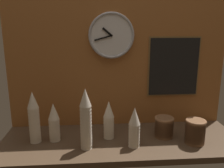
{
  "coord_description": "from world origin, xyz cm",
  "views": [
    {
      "loc": [
        -17.72,
        -145.92,
        74.15
      ],
      "look_at": [
        -6.12,
        4.0,
        37.1
      ],
      "focal_mm": 38.0,
      "sensor_mm": 36.0,
      "label": 1
    }
  ],
  "objects_px": {
    "bowl_stack_right": "(164,127)",
    "wall_clock": "(111,36)",
    "cup_stack_center": "(109,120)",
    "cup_stack_far_left": "(34,117)",
    "cup_stack_center_right": "(134,127)",
    "cup_stack_left": "(54,122)",
    "cup_stack_center_left": "(86,119)",
    "bowl_stack_far_right": "(195,131)",
    "menu_board": "(174,67)"
  },
  "relations": [
    {
      "from": "cup_stack_far_left",
      "to": "wall_clock",
      "type": "relative_size",
      "value": 1.05
    },
    {
      "from": "cup_stack_center",
      "to": "cup_stack_far_left",
      "type": "relative_size",
      "value": 0.75
    },
    {
      "from": "cup_stack_left",
      "to": "cup_stack_far_left",
      "type": "bearing_deg",
      "value": -177.36
    },
    {
      "from": "cup_stack_center_left",
      "to": "menu_board",
      "type": "bearing_deg",
      "value": 28.49
    },
    {
      "from": "cup_stack_center",
      "to": "bowl_stack_right",
      "type": "distance_m",
      "value": 0.38
    },
    {
      "from": "bowl_stack_far_right",
      "to": "menu_board",
      "type": "bearing_deg",
      "value": 98.07
    },
    {
      "from": "cup_stack_center_left",
      "to": "bowl_stack_far_right",
      "type": "bearing_deg",
      "value": 0.75
    },
    {
      "from": "cup_stack_left",
      "to": "cup_stack_center",
      "type": "xyz_separation_m",
      "value": [
        0.36,
        0.01,
        0.0
      ]
    },
    {
      "from": "cup_stack_center_left",
      "to": "wall_clock",
      "type": "bearing_deg",
      "value": 62.08
    },
    {
      "from": "bowl_stack_far_right",
      "to": "wall_clock",
      "type": "xyz_separation_m",
      "value": [
        -0.52,
        0.33,
        0.59
      ]
    },
    {
      "from": "cup_stack_left",
      "to": "cup_stack_center",
      "type": "relative_size",
      "value": 1.0
    },
    {
      "from": "bowl_stack_far_right",
      "to": "cup_stack_center_right",
      "type": "bearing_deg",
      "value": -178.44
    },
    {
      "from": "cup_stack_left",
      "to": "wall_clock",
      "type": "relative_size",
      "value": 0.79
    },
    {
      "from": "cup_stack_center",
      "to": "wall_clock",
      "type": "distance_m",
      "value": 0.59
    },
    {
      "from": "bowl_stack_right",
      "to": "menu_board",
      "type": "distance_m",
      "value": 0.46
    },
    {
      "from": "cup_stack_left",
      "to": "wall_clock",
      "type": "distance_m",
      "value": 0.71
    },
    {
      "from": "bowl_stack_right",
      "to": "menu_board",
      "type": "xyz_separation_m",
      "value": [
        0.12,
        0.24,
        0.37
      ]
    },
    {
      "from": "cup_stack_center_right",
      "to": "bowl_stack_far_right",
      "type": "relative_size",
      "value": 1.62
    },
    {
      "from": "cup_stack_center",
      "to": "cup_stack_far_left",
      "type": "height_order",
      "value": "cup_stack_far_left"
    },
    {
      "from": "cup_stack_left",
      "to": "cup_stack_center",
      "type": "bearing_deg",
      "value": 1.83
    },
    {
      "from": "bowl_stack_far_right",
      "to": "menu_board",
      "type": "height_order",
      "value": "menu_board"
    },
    {
      "from": "bowl_stack_far_right",
      "to": "wall_clock",
      "type": "height_order",
      "value": "wall_clock"
    },
    {
      "from": "cup_stack_left",
      "to": "cup_stack_far_left",
      "type": "distance_m",
      "value": 0.13
    },
    {
      "from": "cup_stack_left",
      "to": "cup_stack_far_left",
      "type": "height_order",
      "value": "cup_stack_far_left"
    },
    {
      "from": "cup_stack_center",
      "to": "menu_board",
      "type": "relative_size",
      "value": 0.58
    },
    {
      "from": "cup_stack_center",
      "to": "bowl_stack_far_right",
      "type": "distance_m",
      "value": 0.56
    },
    {
      "from": "bowl_stack_far_right",
      "to": "cup_stack_center",
      "type": "bearing_deg",
      "value": 167.59
    },
    {
      "from": "cup_stack_left",
      "to": "bowl_stack_right",
      "type": "distance_m",
      "value": 0.74
    },
    {
      "from": "cup_stack_center_left",
      "to": "menu_board",
      "type": "distance_m",
      "value": 0.78
    },
    {
      "from": "cup_stack_left",
      "to": "cup_stack_center",
      "type": "height_order",
      "value": "same"
    },
    {
      "from": "cup_stack_far_left",
      "to": "wall_clock",
      "type": "bearing_deg",
      "value": 24.0
    },
    {
      "from": "cup_stack_center_left",
      "to": "cup_stack_center",
      "type": "distance_m",
      "value": 0.21
    },
    {
      "from": "menu_board",
      "to": "cup_stack_center_left",
      "type": "bearing_deg",
      "value": -151.51
    },
    {
      "from": "cup_stack_center_left",
      "to": "bowl_stack_right",
      "type": "bearing_deg",
      "value": 12.5
    },
    {
      "from": "cup_stack_center",
      "to": "menu_board",
      "type": "xyz_separation_m",
      "value": [
        0.5,
        0.22,
        0.31
      ]
    },
    {
      "from": "cup_stack_center_right",
      "to": "menu_board",
      "type": "bearing_deg",
      "value": 45.29
    },
    {
      "from": "bowl_stack_far_right",
      "to": "wall_clock",
      "type": "distance_m",
      "value": 0.85
    },
    {
      "from": "bowl_stack_right",
      "to": "wall_clock",
      "type": "height_order",
      "value": "wall_clock"
    },
    {
      "from": "bowl_stack_right",
      "to": "menu_board",
      "type": "relative_size",
      "value": 0.31
    },
    {
      "from": "cup_stack_center",
      "to": "wall_clock",
      "type": "xyz_separation_m",
      "value": [
        0.03,
        0.21,
        0.55
      ]
    },
    {
      "from": "cup_stack_center_right",
      "to": "cup_stack_center",
      "type": "bearing_deg",
      "value": 138.83
    },
    {
      "from": "cup_stack_center",
      "to": "wall_clock",
      "type": "height_order",
      "value": "wall_clock"
    },
    {
      "from": "cup_stack_far_left",
      "to": "bowl_stack_far_right",
      "type": "relative_size",
      "value": 2.15
    },
    {
      "from": "cup_stack_center_left",
      "to": "cup_stack_far_left",
      "type": "relative_size",
      "value": 1.12
    },
    {
      "from": "cup_stack_center_right",
      "to": "bowl_stack_right",
      "type": "bearing_deg",
      "value": 27.56
    },
    {
      "from": "cup_stack_left",
      "to": "bowl_stack_far_right",
      "type": "height_order",
      "value": "cup_stack_left"
    },
    {
      "from": "cup_stack_far_left",
      "to": "menu_board",
      "type": "xyz_separation_m",
      "value": [
        0.98,
        0.24,
        0.27
      ]
    },
    {
      "from": "wall_clock",
      "to": "menu_board",
      "type": "distance_m",
      "value": 0.52
    },
    {
      "from": "cup_stack_left",
      "to": "bowl_stack_far_right",
      "type": "relative_size",
      "value": 1.62
    },
    {
      "from": "cup_stack_far_left",
      "to": "bowl_stack_right",
      "type": "relative_size",
      "value": 2.45
    }
  ]
}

